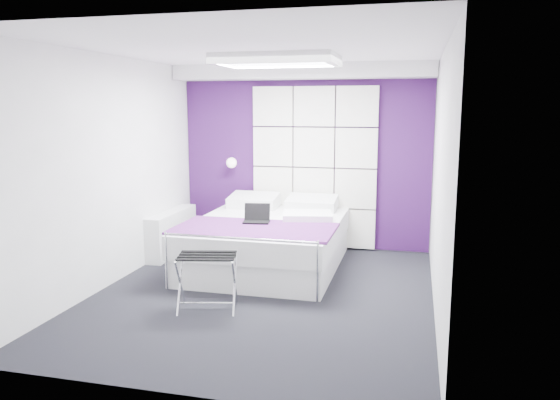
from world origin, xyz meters
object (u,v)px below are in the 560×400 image
Objects in this scene: wall_lamp at (232,162)px; luggage_rack at (207,282)px; bed at (268,241)px; nightstand at (263,208)px; radiator at (172,233)px; laptop at (257,218)px.

wall_lamp is 0.26× the size of luggage_rack.
bed is 3.96× the size of luggage_rack.
wall_lamp reaches higher than nightstand.
radiator is 0.53× the size of bed.
nightstand is at bearing 93.83° from laptop.
laptop is at bearing -59.89° from wall_lamp.
radiator is 2.61× the size of nightstand.
laptop is (0.14, 1.31, 0.41)m from luggage_rack.
bed is (0.82, -1.04, -0.89)m from wall_lamp.
wall_lamp is 0.07× the size of bed.
bed is 7.20× the size of laptop.
radiator is at bearing 149.52° from laptop.
radiator is at bearing 110.80° from luggage_rack.
wall_lamp is 2.87m from luggage_rack.
bed reaches higher than luggage_rack.
wall_lamp reaches higher than laptop.
nightstand is (0.48, -0.04, -0.66)m from wall_lamp.
laptop reaches higher than nightstand.
wall_lamp is 0.33× the size of nightstand.
radiator is (-0.64, -0.76, -0.92)m from wall_lamp.
wall_lamp is at bearing 175.23° from nightstand.
wall_lamp is at bearing 111.34° from laptop.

